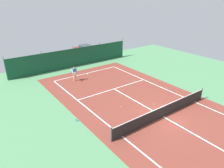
{
  "coord_description": "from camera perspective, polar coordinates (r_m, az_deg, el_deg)",
  "views": [
    {
      "loc": [
        -11.39,
        -8.77,
        8.8
      ],
      "look_at": [
        -0.65,
        5.86,
        0.9
      ],
      "focal_mm": 33.37,
      "sensor_mm": 36.0,
      "label": 1
    }
  ],
  "objects": [
    {
      "name": "ground_plane",
      "position": [
        16.86,
        13.87,
        -8.72
      ],
      "size": [
        36.0,
        36.0,
        0.0
      ],
      "primitive_type": "plane",
      "color": "#4C8456"
    },
    {
      "name": "court_surface",
      "position": [
        16.86,
        13.87,
        -8.71
      ],
      "size": [
        11.02,
        26.6,
        0.01
      ],
      "color": "brown",
      "rests_on": "ground"
    },
    {
      "name": "tennis_net",
      "position": [
        16.6,
        14.04,
        -7.22
      ],
      "size": [
        10.12,
        0.1,
        1.1
      ],
      "color": "black",
      "rests_on": "ground"
    },
    {
      "name": "back_fence",
      "position": [
        28.12,
        -10.82,
        6.28
      ],
      "size": [
        16.3,
        0.98,
        2.7
      ],
      "color": "#14472D",
      "rests_on": "ground"
    },
    {
      "name": "tennis_player",
      "position": [
        22.87,
        -10.25,
        3.09
      ],
      "size": [
        0.78,
        0.71,
        1.64
      ],
      "rotation": [
        0.0,
        0.0,
        2.98
      ],
      "color": "#D8AD8C",
      "rests_on": "ground"
    },
    {
      "name": "tennis_ball_near_player",
      "position": [
        17.69,
        2.45,
        -6.2
      ],
      "size": [
        0.07,
        0.07,
        0.07
      ],
      "primitive_type": "sphere",
      "color": "#CCDB33",
      "rests_on": "ground"
    },
    {
      "name": "tennis_ball_midcourt",
      "position": [
        18.44,
        11.3,
        -5.37
      ],
      "size": [
        0.07,
        0.07,
        0.07
      ],
      "primitive_type": "sphere",
      "color": "#CCDB33",
      "rests_on": "ground"
    },
    {
      "name": "parked_car",
      "position": [
        32.26,
        -7.06,
        9.05
      ],
      "size": [
        2.19,
        4.29,
        1.68
      ],
      "rotation": [
        0.0,
        0.0,
        3.19
      ],
      "color": "maroon",
      "rests_on": "ground"
    },
    {
      "name": "water_bottle",
      "position": [
        16.02,
        -9.74,
        -9.67
      ],
      "size": [
        0.08,
        0.08,
        0.24
      ],
      "primitive_type": "cylinder",
      "color": "#338CD8",
      "rests_on": "ground"
    }
  ]
}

